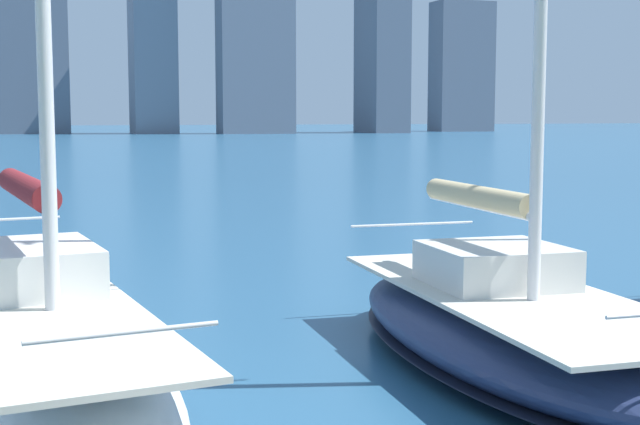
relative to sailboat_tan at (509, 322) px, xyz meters
The scene contains 3 objects.
city_skyline 156.31m from the sailboat_tan, 90.43° to the right, with size 173.11×24.49×54.21m.
sailboat_tan is the anchor object (origin of this frame).
sailboat_maroon 5.93m from the sailboat_tan, ahead, with size 3.24×8.86×12.45m.
Camera 1 is at (3.64, 3.28, 3.38)m, focal length 50.00 mm.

